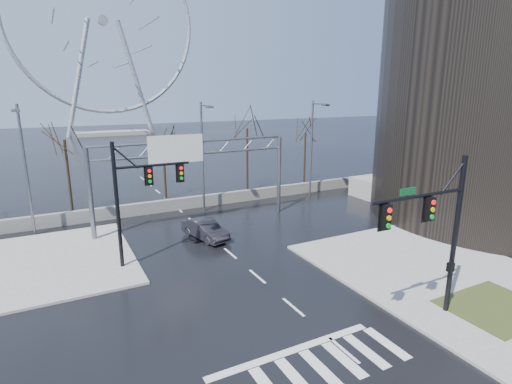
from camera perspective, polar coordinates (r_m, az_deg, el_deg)
ground at (r=21.55m, az=5.36°, el=-16.05°), size 260.00×260.00×0.00m
sidewalk_right_ext at (r=28.90m, az=20.21°, el=-8.63°), size 12.00×10.00×0.15m
sidewalk_far at (r=29.57m, az=-27.23°, el=-8.84°), size 10.00×12.00×0.15m
grass_strip at (r=24.44m, az=31.02°, el=-13.91°), size 5.00×4.00×0.02m
tower_podium at (r=46.86m, az=30.71°, el=-0.02°), size 22.00×18.00×2.00m
barrier_wall at (r=38.41m, az=-11.00°, el=-1.69°), size 52.00×0.50×1.10m
signal_mast_near at (r=20.16m, az=24.58°, el=-4.33°), size 5.52×0.41×8.00m
signal_mast_far at (r=25.62m, az=-16.83°, el=-0.01°), size 4.72×0.41×8.00m
sign_gantry at (r=32.58m, az=-9.43°, el=3.94°), size 16.36×0.40×7.60m
streetlight_left at (r=34.12m, az=-30.18°, el=3.87°), size 0.50×2.55×10.00m
streetlight_mid at (r=36.23m, az=-7.50°, el=6.14°), size 0.50×2.55×10.00m
streetlight_right at (r=41.86m, az=8.21°, el=7.16°), size 0.50×2.55×10.00m
tree_left at (r=39.38m, az=-25.59°, el=5.65°), size 3.75×3.75×7.50m
tree_center at (r=41.74m, az=-13.10°, el=5.94°), size 3.25×3.25×6.50m
tree_right at (r=43.81m, az=-1.28°, el=8.04°), size 3.90×3.90×7.80m
tree_far_right at (r=48.37m, az=7.05°, el=7.54°), size 3.40×3.40×6.80m
ferris_wheel at (r=112.67m, az=-20.96°, el=20.98°), size 45.00×6.00×50.91m
car at (r=30.53m, az=-7.27°, el=-5.33°), size 2.59×4.64×1.45m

